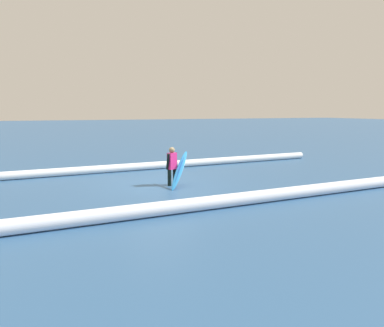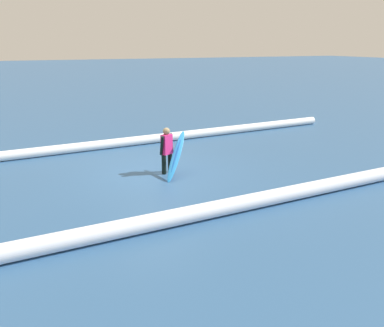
% 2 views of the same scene
% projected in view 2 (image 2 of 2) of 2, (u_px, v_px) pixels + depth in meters
% --- Properties ---
extents(ground_plane, '(186.30, 186.30, 0.00)m').
position_uv_depth(ground_plane, '(152.00, 171.00, 12.60)').
color(ground_plane, '#2E5785').
extents(surfer, '(0.48, 0.41, 1.44)m').
position_uv_depth(surfer, '(167.00, 148.00, 12.24)').
color(surfer, black).
rests_on(surfer, ground_plane).
extents(surfboard, '(1.16, 1.27, 1.28)m').
position_uv_depth(surfboard, '(176.00, 156.00, 12.05)').
color(surfboard, '#268CE5').
rests_on(surfboard, ground_plane).
extents(wave_crest_foreground, '(19.64, 1.58, 0.35)m').
position_uv_depth(wave_crest_foreground, '(126.00, 142.00, 15.64)').
color(wave_crest_foreground, white).
rests_on(wave_crest_foreground, ground_plane).
extents(wave_crest_midground, '(25.32, 1.60, 0.39)m').
position_uv_depth(wave_crest_midground, '(131.00, 227.00, 8.37)').
color(wave_crest_midground, white).
rests_on(wave_crest_midground, ground_plane).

